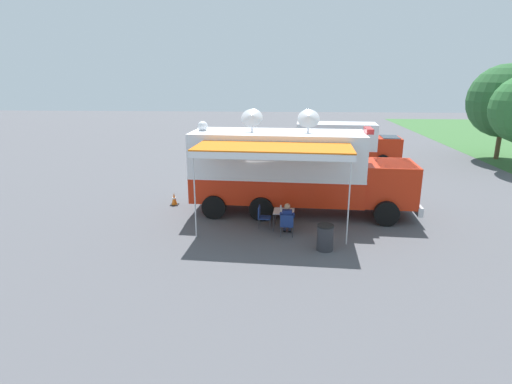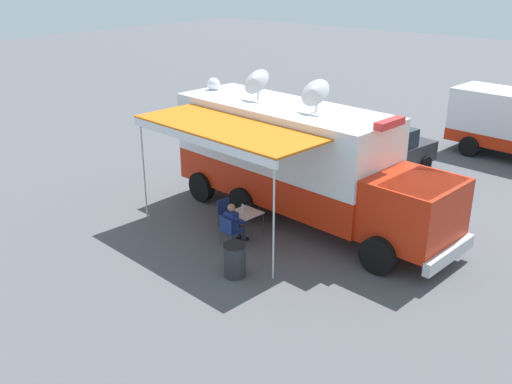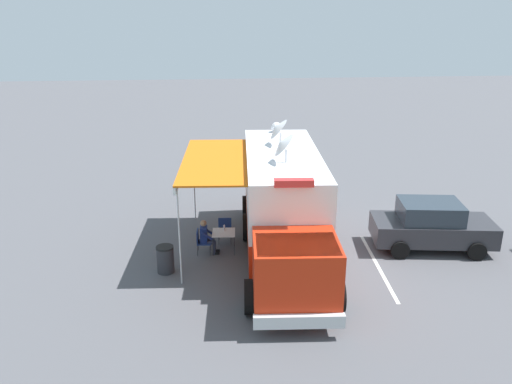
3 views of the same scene
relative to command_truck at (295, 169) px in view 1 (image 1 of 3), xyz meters
The scene contains 13 objects.
ground_plane 2.09m from the command_truck, 96.21° to the right, with size 100.00×100.00×0.00m, color #515156.
lot_stripe 3.84m from the command_truck, 158.47° to the left, with size 0.12×4.80×0.01m, color silver.
command_truck is the anchor object (origin of this frame).
folding_table 2.44m from the command_truck, 12.42° to the right, with size 0.85×0.85×0.73m.
water_bottle 2.36m from the command_truck, 15.90° to the right, with size 0.07×0.07×0.22m.
folding_chair_at_table 3.19m from the command_truck, ahead, with size 0.51×0.51×0.87m.
folding_chair_beside_table 2.75m from the command_truck, 33.55° to the right, with size 0.51×0.51×0.87m.
seated_responder 2.96m from the command_truck, ahead, with size 0.68×0.58×1.25m.
trash_bin 4.36m from the command_truck, 13.36° to the left, with size 0.57×0.57×0.91m.
traffic_cone 5.76m from the command_truck, 97.55° to the right, with size 0.36×0.36×0.58m.
support_truck 11.17m from the command_truck, 161.12° to the left, with size 2.73×6.94×2.70m.
car_behind_truck 5.48m from the command_truck, behind, with size 4.41×2.45×1.76m.
tree_far_left 19.64m from the command_truck, 130.78° to the left, with size 4.99×4.99×6.54m.
Camera 1 is at (17.31, 0.10, 5.82)m, focal length 29.04 mm.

